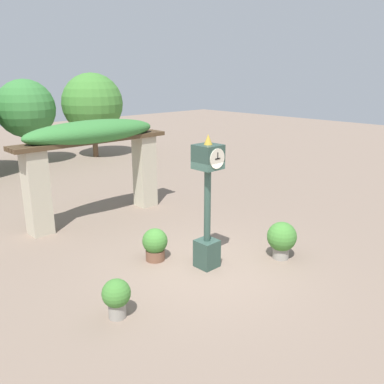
{
  "coord_description": "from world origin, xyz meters",
  "views": [
    {
      "loc": [
        -6.09,
        -5.93,
        4.34
      ],
      "look_at": [
        0.09,
        0.58,
        1.7
      ],
      "focal_mm": 38.0,
      "sensor_mm": 36.0,
      "label": 1
    }
  ],
  "objects": [
    {
      "name": "pergola",
      "position": [
        0.0,
        4.71,
        2.22
      ],
      "size": [
        4.87,
        1.18,
        3.02
      ],
      "color": "#BCB299",
      "rests_on": "ground"
    },
    {
      "name": "pedestal_clock",
      "position": [
        0.09,
        0.08,
        1.56
      ],
      "size": [
        0.53,
        0.58,
        3.09
      ],
      "color": "#2D473D",
      "rests_on": "ground"
    },
    {
      "name": "ground_plane",
      "position": [
        0.0,
        0.0,
        0.0
      ],
      "size": [
        60.0,
        60.0,
        0.0
      ],
      "primitive_type": "plane",
      "color": "#7F6B5B"
    },
    {
      "name": "potted_plant_far_left",
      "position": [
        -2.57,
        -0.22,
        0.43
      ],
      "size": [
        0.53,
        0.53,
        0.76
      ],
      "color": "gray",
      "rests_on": "ground"
    },
    {
      "name": "potted_plant_near_right",
      "position": [
        -0.56,
        1.18,
        0.42
      ],
      "size": [
        0.61,
        0.61,
        0.79
      ],
      "color": "brown",
      "rests_on": "ground"
    },
    {
      "name": "potted_plant_near_left",
      "position": [
        1.71,
        -0.85,
        0.52
      ],
      "size": [
        0.71,
        0.71,
        0.92
      ],
      "color": "gray",
      "rests_on": "ground"
    }
  ]
}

